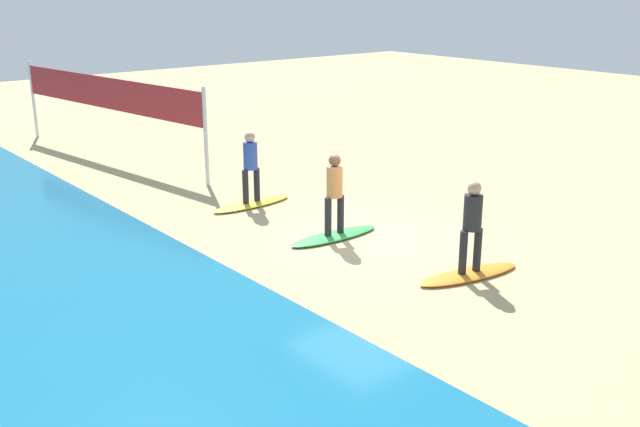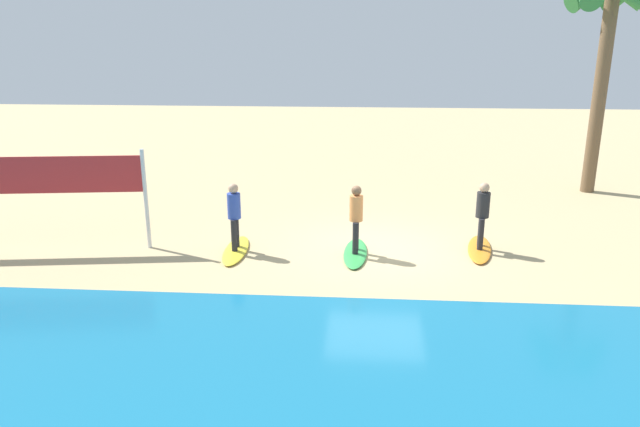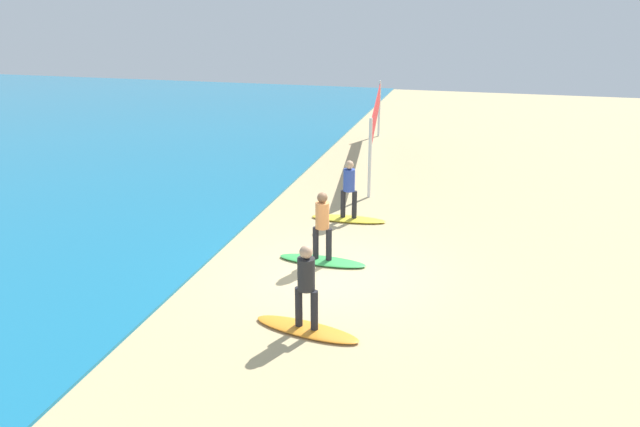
{
  "view_description": "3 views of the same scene",
  "coord_description": "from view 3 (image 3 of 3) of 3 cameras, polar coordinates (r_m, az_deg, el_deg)",
  "views": [
    {
      "loc": [
        -10.27,
        9.55,
        4.95
      ],
      "look_at": [
        0.07,
        1.14,
        0.78
      ],
      "focal_mm": 41.69,
      "sensor_mm": 36.0,
      "label": 1
    },
    {
      "loc": [
        0.39,
        14.02,
        5.15
      ],
      "look_at": [
        1.39,
        0.38,
        1.02
      ],
      "focal_mm": 33.53,
      "sensor_mm": 36.0,
      "label": 2
    },
    {
      "loc": [
        -11.75,
        -2.85,
        5.8
      ],
      "look_at": [
        1.18,
        0.62,
        0.98
      ],
      "focal_mm": 33.14,
      "sensor_mm": 36.0,
      "label": 3
    }
  ],
  "objects": [
    {
      "name": "surfboard_green",
      "position": [
        13.94,
        0.22,
        -4.58
      ],
      "size": [
        0.62,
        2.12,
        0.09
      ],
      "primitive_type": "ellipsoid",
      "rotation": [
        0.0,
        0.0,
        1.54
      ],
      "color": "green",
      "rests_on": "ground"
    },
    {
      "name": "surfer_orange",
      "position": [
        10.73,
        -1.34,
        -6.55
      ],
      "size": [
        0.32,
        0.46,
        1.64
      ],
      "color": "#232328",
      "rests_on": "surfboard_orange"
    },
    {
      "name": "surfboard_orange",
      "position": [
        11.2,
        -1.3,
        -11.1
      ],
      "size": [
        0.92,
        2.17,
        0.09
      ],
      "primitive_type": "ellipsoid",
      "rotation": [
        0.0,
        0.0,
        1.39
      ],
      "color": "orange",
      "rests_on": "ground"
    },
    {
      "name": "surfer_green",
      "position": [
        13.56,
        0.22,
        -0.76
      ],
      "size": [
        0.32,
        0.46,
        1.64
      ],
      "color": "#232328",
      "rests_on": "surfboard_green"
    },
    {
      "name": "volleyball_net",
      "position": [
        22.57,
        5.42,
        9.48
      ],
      "size": [
        9.02,
        1.32,
        2.5
      ],
      "color": "silver",
      "rests_on": "ground"
    },
    {
      "name": "surfer_yellow",
      "position": [
        16.27,
        2.82,
        2.76
      ],
      "size": [
        0.32,
        0.46,
        1.64
      ],
      "color": "#232328",
      "rests_on": "surfboard_yellow"
    },
    {
      "name": "ground_plane",
      "position": [
        13.41,
        1.28,
        -5.83
      ],
      "size": [
        60.0,
        60.0,
        0.0
      ],
      "primitive_type": "plane",
      "color": "tan"
    },
    {
      "name": "surfboard_yellow",
      "position": [
        16.59,
        2.76,
        -0.52
      ],
      "size": [
        0.64,
        2.12,
        0.09
      ],
      "primitive_type": "ellipsoid",
      "rotation": [
        0.0,
        0.0,
        1.61
      ],
      "color": "yellow",
      "rests_on": "ground"
    }
  ]
}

